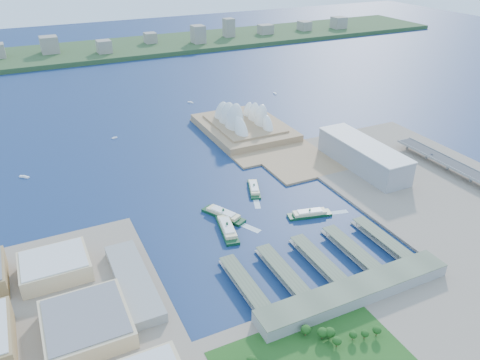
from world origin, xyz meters
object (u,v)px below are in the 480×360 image
ferry_b (254,187)px  car_c (432,154)px  opera_house (244,114)px  ferry_d (310,212)px  toaster_building (363,156)px  ferry_c (227,227)px  ferry_a (223,213)px

ferry_b → car_c: bearing=12.1°
opera_house → ferry_d: bearing=-99.8°
toaster_building → ferry_b: size_ratio=3.07×
ferry_b → car_c: car_c is taller
toaster_building → ferry_d: (-137.62, -74.97, -15.47)m
ferry_c → toaster_building: bearing=-154.8°
toaster_building → ferry_b: (-168.90, 10.15, -15.73)m
opera_house → ferry_b: opera_house is taller
ferry_a → ferry_d: 103.52m
ferry_a → opera_house: bearing=31.5°
ferry_b → ferry_c: (-71.06, -71.15, 0.92)m
ferry_c → car_c: size_ratio=14.32×
toaster_building → opera_house: bearing=114.2°
ferry_b → car_c: size_ratio=12.01×
ferry_a → ferry_b: bearing=6.5°
toaster_building → ferry_a: (-231.53, -31.42, -15.06)m
opera_house → ferry_c: size_ratio=2.99×
opera_house → toaster_building: size_ratio=1.16×
toaster_building → ferry_c: size_ratio=2.58×
ferry_d → car_c: size_ratio=12.66×
toaster_building → ferry_c: toaster_building is taller
toaster_building → ferry_b: bearing=176.6°
ferry_b → opera_house: bearing=88.4°
ferry_a → ferry_c: 30.76m
toaster_building → ferry_c: bearing=-165.7°
toaster_building → car_c: 106.04m
ferry_a → ferry_d: bearing=-52.0°
ferry_c → ferry_b: bearing=-124.1°
ferry_b → ferry_d: 90.69m
ferry_c → ferry_d: ferry_c is taller
opera_house → ferry_d: opera_house is taller
ferry_c → ferry_d: (102.33, -13.97, -0.66)m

